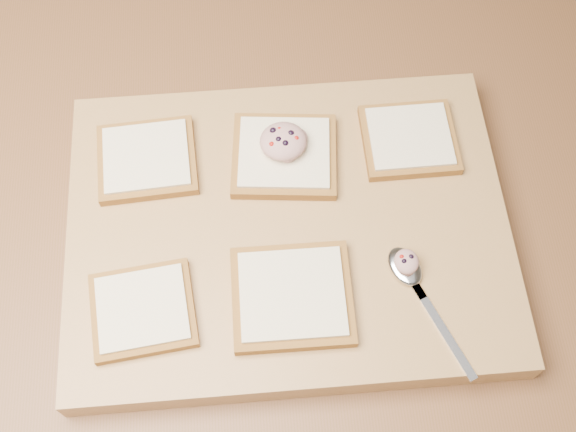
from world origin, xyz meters
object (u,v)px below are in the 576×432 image
object	(u,v)px
cutting_board	(288,230)
bread_far_center	(284,155)
tuna_salad_dollop	(283,141)
spoon	(410,276)

from	to	relation	value
cutting_board	bread_far_center	bearing A→B (deg)	88.36
cutting_board	tuna_salad_dollop	bearing A→B (deg)	88.86
cutting_board	tuna_salad_dollop	distance (m)	0.10
bread_far_center	spoon	world-z (taller)	bread_far_center
cutting_board	spoon	size ratio (longest dim) A/B	3.14
cutting_board	bread_far_center	xyz separation A→B (m)	(0.00, 0.08, 0.03)
cutting_board	tuna_salad_dollop	xyz separation A→B (m)	(0.00, 0.09, 0.05)
cutting_board	tuna_salad_dollop	size ratio (longest dim) A/B	9.14
bread_far_center	cutting_board	bearing A→B (deg)	-91.64
tuna_salad_dollop	spoon	xyz separation A→B (m)	(0.13, -0.17, -0.03)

